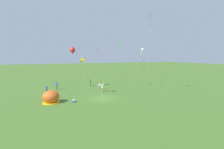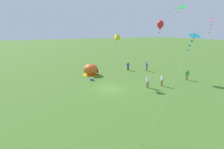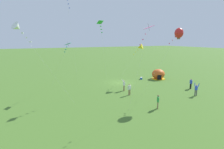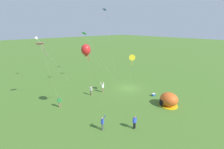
{
  "view_description": "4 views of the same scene",
  "coord_description": "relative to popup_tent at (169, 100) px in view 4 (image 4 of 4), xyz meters",
  "views": [
    {
      "loc": [
        -11.28,
        -29.17,
        7.72
      ],
      "look_at": [
        2.63,
        1.41,
        4.11
      ],
      "focal_mm": 28.0,
      "sensor_mm": 36.0,
      "label": 1
    },
    {
      "loc": [
        20.62,
        -10.87,
        8.01
      ],
      "look_at": [
        0.1,
        0.2,
        2.12
      ],
      "focal_mm": 28.0,
      "sensor_mm": 36.0,
      "label": 2
    },
    {
      "loc": [
        15.4,
        28.97,
        8.24
      ],
      "look_at": [
        3.57,
        3.89,
        2.63
      ],
      "focal_mm": 28.0,
      "sensor_mm": 36.0,
      "label": 3
    },
    {
      "loc": [
        -18.35,
        20.96,
        11.71
      ],
      "look_at": [
        1.47,
        3.11,
        3.16
      ],
      "focal_mm": 24.0,
      "sensor_mm": 36.0,
      "label": 4
    }
  ],
  "objects": [
    {
      "name": "person_with_toddler",
      "position": [
        -0.07,
        8.25,
        -0.03
      ],
      "size": [
        0.31,
        0.58,
        1.72
      ],
      "color": "black",
      "rests_on": "ground"
    },
    {
      "name": "kite_green",
      "position": [
        14.86,
        4.89,
        9.1
      ],
      "size": [
        3.91,
        5.73,
        10.82
      ],
      "color": "silver",
      "rests_on": "ground"
    },
    {
      "name": "person_center_field",
      "position": [
        10.74,
        4.45,
        0.0
      ],
      "size": [
        0.52,
        0.67,
        1.89
      ],
      "color": "#8C7251",
      "rests_on": "ground"
    },
    {
      "name": "kite_teal",
      "position": [
        19.09,
        2.17,
        6.29
      ],
      "size": [
        2.47,
        7.32,
        7.9
      ],
      "color": "silver",
      "rests_on": "ground"
    },
    {
      "name": "person_near_tent",
      "position": [
        11.12,
        6.81,
        -0.03
      ],
      "size": [
        0.59,
        0.25,
        1.72
      ],
      "color": "#8C7251",
      "rests_on": "ground"
    },
    {
      "name": "ground_plane",
      "position": [
        8.79,
        -0.56,
        -1.0
      ],
      "size": [
        300.0,
        300.0,
        0.0
      ],
      "primitive_type": "plane",
      "color": "#477028"
    },
    {
      "name": "cooler_box",
      "position": [
        3.44,
        -1.22,
        -0.78
      ],
      "size": [
        0.5,
        0.61,
        0.44
      ],
      "color": "#2659B2",
      "rests_on": "ground"
    },
    {
      "name": "person_flying_kite",
      "position": [
        2.29,
        11.22,
        0.0
      ],
      "size": [
        0.65,
        0.72,
        1.89
      ],
      "color": "#4C4C51",
      "rests_on": "ground"
    },
    {
      "name": "person_far_back",
      "position": [
        10.71,
        12.78,
        -0.03
      ],
      "size": [
        0.42,
        0.48,
        1.72
      ],
      "color": "#8C7251",
      "rests_on": "ground"
    },
    {
      "name": "kite_blue",
      "position": [
        17.87,
        -2.34,
        13.61
      ],
      "size": [
        2.26,
        2.22,
        15.62
      ],
      "color": "silver",
      "rests_on": "ground"
    },
    {
      "name": "kite_red",
      "position": [
        5.96,
        10.65,
        8.06
      ],
      "size": [
        3.83,
        3.87,
        9.74
      ],
      "color": "silver",
      "rests_on": "ground"
    },
    {
      "name": "kite_pink",
      "position": [
        13.2,
        13.53,
        8.11
      ],
      "size": [
        1.58,
        2.55,
        9.81
      ],
      "color": "silver",
      "rests_on": "ground"
    },
    {
      "name": "kite_yellow",
      "position": [
        6.11,
        1.88,
        5.84
      ],
      "size": [
        3.67,
        3.93,
        7.46
      ],
      "color": "silver",
      "rests_on": "ground"
    },
    {
      "name": "kite_white",
      "position": [
        24.95,
        10.59,
        8.25
      ],
      "size": [
        6.24,
        4.5,
        9.76
      ],
      "color": "silver",
      "rests_on": "ground"
    },
    {
      "name": "popup_tent",
      "position": [
        0.0,
        0.0,
        0.0
      ],
      "size": [
        2.81,
        2.81,
        2.1
      ],
      "color": "#D8591E",
      "rests_on": "ground"
    }
  ]
}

